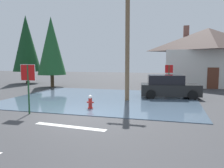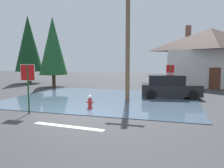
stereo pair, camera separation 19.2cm
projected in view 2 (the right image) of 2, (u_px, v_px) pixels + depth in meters
The scene contains 11 objects.
ground_plane at pixel (77, 116), 10.74m from camera, with size 80.00×80.00×0.10m, color #38383A.
flood_puddle at pixel (104, 99), 15.40m from camera, with size 12.46×9.68×0.03m, color #4C6075.
lane_stop_bar at pixel (68, 126), 8.89m from camera, with size 3.11×0.30×0.01m, color silver.
stop_sign_near at pixel (28, 78), 10.88m from camera, with size 0.80×0.08×2.44m.
fire_hydrant at pixel (90, 102), 12.11m from camera, with size 0.39×0.33×0.77m.
utility_pole at pixel (128, 37), 14.23m from camera, with size 1.60×0.28×7.92m.
stop_sign_far at pixel (170, 72), 19.15m from camera, with size 0.71×0.16×2.29m.
house at pixel (209, 56), 23.73m from camera, with size 9.52×7.56×6.57m.
parked_car at pixel (169, 87), 15.81m from camera, with size 4.28×2.48×1.62m.
pine_tree_tall_left at pixel (28, 44), 25.93m from camera, with size 3.14×3.14×7.84m.
pine_tree_mid_left at pixel (53, 46), 22.13m from camera, with size 2.78×2.78×6.95m.
Camera 2 is at (4.56, -9.64, 2.60)m, focal length 35.77 mm.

